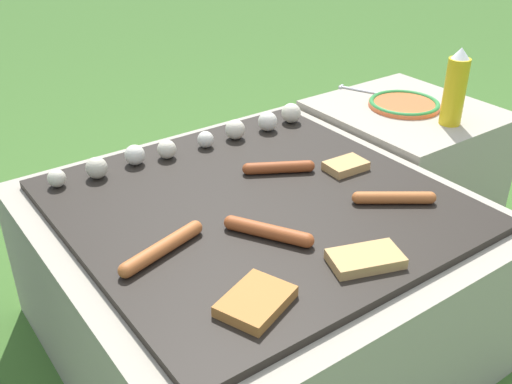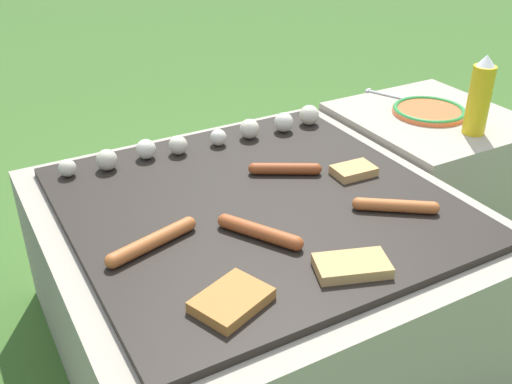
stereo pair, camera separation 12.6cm
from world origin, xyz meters
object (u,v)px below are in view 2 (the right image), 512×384
at_px(fork_utensil, 389,95).
at_px(sausage_front_center, 152,241).
at_px(condiment_bottle, 480,97).
at_px(plate_colorful, 429,111).

bearing_deg(fork_utensil, sausage_front_center, -155.76).
relative_size(sausage_front_center, condiment_bottle, 0.93).
xyz_separation_m(plate_colorful, fork_utensil, (-0.01, 0.16, -0.01)).
relative_size(condiment_bottle, fork_utensil, 1.27).
bearing_deg(condiment_bottle, fork_utensil, 92.27).
bearing_deg(sausage_front_center, fork_utensil, 24.24).
xyz_separation_m(sausage_front_center, fork_utensil, (0.91, 0.41, -0.01)).
relative_size(sausage_front_center, plate_colorful, 0.95).
height_order(sausage_front_center, plate_colorful, sausage_front_center).
distance_m(sausage_front_center, condiment_bottle, 0.94).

